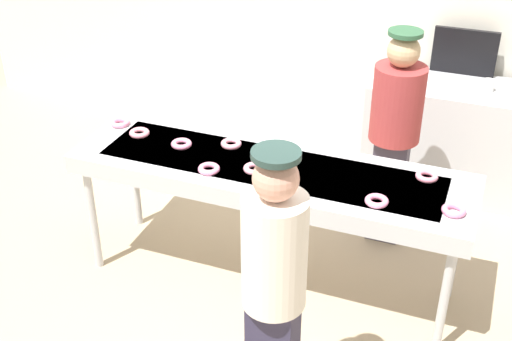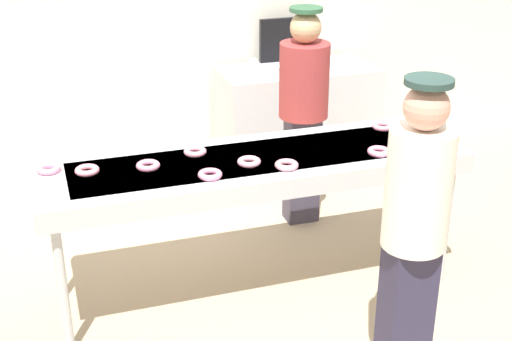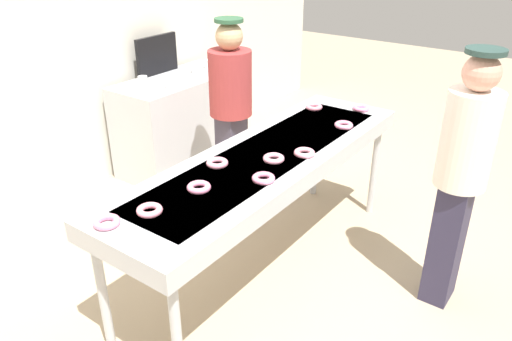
# 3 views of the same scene
# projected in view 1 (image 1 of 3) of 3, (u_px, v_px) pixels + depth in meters

# --- Properties ---
(ground_plane) EXTENTS (16.00, 16.00, 0.00)m
(ground_plane) POSITION_uv_depth(u_px,v_px,m) (268.00, 279.00, 4.79)
(ground_plane) COLOR tan
(fryer_conveyor) EXTENTS (2.61, 0.74, 0.93)m
(fryer_conveyor) POSITION_uv_depth(u_px,v_px,m) (269.00, 175.00, 4.36)
(fryer_conveyor) COLOR #B7BABF
(fryer_conveyor) RESTS_ON ground
(strawberry_donut_0) EXTENTS (0.19, 0.19, 0.04)m
(strawberry_donut_0) POSITION_uv_depth(u_px,v_px,m) (277.00, 183.00, 4.10)
(strawberry_donut_0) COLOR pink
(strawberry_donut_0) RESTS_ON fryer_conveyor
(strawberry_donut_1) EXTENTS (0.18, 0.18, 0.04)m
(strawberry_donut_1) POSITION_uv_depth(u_px,v_px,m) (427.00, 176.00, 4.17)
(strawberry_donut_1) COLOR pink
(strawberry_donut_1) RESTS_ON fryer_conveyor
(strawberry_donut_2) EXTENTS (0.19, 0.19, 0.04)m
(strawberry_donut_2) POSITION_uv_depth(u_px,v_px,m) (120.00, 123.00, 4.81)
(strawberry_donut_2) COLOR pink
(strawberry_donut_2) RESTS_ON fryer_conveyor
(strawberry_donut_3) EXTENTS (0.18, 0.18, 0.04)m
(strawberry_donut_3) POSITION_uv_depth(u_px,v_px,m) (377.00, 201.00, 3.93)
(strawberry_donut_3) COLOR pink
(strawberry_donut_3) RESTS_ON fryer_conveyor
(strawberry_donut_4) EXTENTS (0.16, 0.16, 0.04)m
(strawberry_donut_4) POSITION_uv_depth(u_px,v_px,m) (209.00, 169.00, 4.25)
(strawberry_donut_4) COLOR pink
(strawberry_donut_4) RESTS_ON fryer_conveyor
(strawberry_donut_5) EXTENTS (0.15, 0.15, 0.04)m
(strawberry_donut_5) POSITION_uv_depth(u_px,v_px,m) (181.00, 144.00, 4.53)
(strawberry_donut_5) COLOR pink
(strawberry_donut_5) RESTS_ON fryer_conveyor
(strawberry_donut_6) EXTENTS (0.17, 0.17, 0.04)m
(strawberry_donut_6) POSITION_uv_depth(u_px,v_px,m) (139.00, 133.00, 4.67)
(strawberry_donut_6) COLOR pink
(strawberry_donut_6) RESTS_ON fryer_conveyor
(strawberry_donut_7) EXTENTS (0.17, 0.17, 0.04)m
(strawberry_donut_7) POSITION_uv_depth(u_px,v_px,m) (254.00, 168.00, 4.25)
(strawberry_donut_7) COLOR pink
(strawberry_donut_7) RESTS_ON fryer_conveyor
(strawberry_donut_8) EXTENTS (0.20, 0.20, 0.04)m
(strawberry_donut_8) POSITION_uv_depth(u_px,v_px,m) (231.00, 144.00, 4.54)
(strawberry_donut_8) COLOR pink
(strawberry_donut_8) RESTS_ON fryer_conveyor
(strawberry_donut_9) EXTENTS (0.16, 0.16, 0.04)m
(strawberry_donut_9) POSITION_uv_depth(u_px,v_px,m) (454.00, 210.00, 3.84)
(strawberry_donut_9) COLOR pink
(strawberry_donut_9) RESTS_ON fryer_conveyor
(worker_baker) EXTENTS (0.36, 0.36, 1.65)m
(worker_baker) POSITION_uv_depth(u_px,v_px,m) (395.00, 126.00, 4.77)
(worker_baker) COLOR #3F3A4A
(worker_baker) RESTS_ON ground
(customer_waiting) EXTENTS (0.31, 0.31, 1.71)m
(customer_waiting) POSITION_uv_depth(u_px,v_px,m) (274.00, 288.00, 3.26)
(customer_waiting) COLOR #2D2942
(customer_waiting) RESTS_ON ground
(prep_counter) EXTENTS (1.35, 0.64, 0.94)m
(prep_counter) POSITION_uv_depth(u_px,v_px,m) (449.00, 137.00, 5.67)
(prep_counter) COLOR #B7BABF
(prep_counter) RESTS_ON ground
(paper_cup_1) EXTENTS (0.09, 0.09, 0.10)m
(paper_cup_1) POSITION_uv_depth(u_px,v_px,m) (488.00, 85.00, 5.31)
(paper_cup_1) COLOR white
(paper_cup_1) RESTS_ON prep_counter
(paper_cup_2) EXTENTS (0.09, 0.09, 0.10)m
(paper_cup_2) POSITION_uv_depth(u_px,v_px,m) (417.00, 84.00, 5.34)
(paper_cup_2) COLOR white
(paper_cup_2) RESTS_ON prep_counter
(paper_cup_3) EXTENTS (0.09, 0.09, 0.10)m
(paper_cup_3) POSITION_uv_depth(u_px,v_px,m) (410.00, 70.00, 5.58)
(paper_cup_3) COLOR white
(paper_cup_3) RESTS_ON prep_counter
(menu_display) EXTENTS (0.52, 0.04, 0.38)m
(menu_display) POSITION_uv_depth(u_px,v_px,m) (465.00, 52.00, 5.55)
(menu_display) COLOR black
(menu_display) RESTS_ON prep_counter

